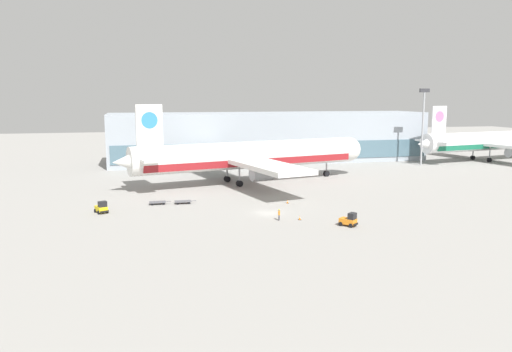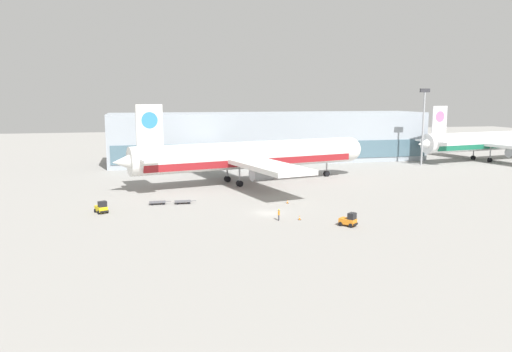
{
  "view_description": "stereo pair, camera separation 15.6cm",
  "coord_description": "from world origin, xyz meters",
  "px_view_note": "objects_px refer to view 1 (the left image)",
  "views": [
    {
      "loc": [
        -19.79,
        -75.41,
        18.38
      ],
      "look_at": [
        1.09,
        12.87,
        4.0
      ],
      "focal_mm": 35.0,
      "sensor_mm": 36.0,
      "label": 1
    },
    {
      "loc": [
        -19.64,
        -75.45,
        18.38
      ],
      "look_at": [
        1.09,
        12.87,
        4.0
      ],
      "focal_mm": 35.0,
      "sensor_mm": 36.0,
      "label": 2
    }
  ],
  "objects_px": {
    "light_mast": "(423,121)",
    "airplane_main": "(247,156)",
    "baggage_dolly_lead": "(158,202)",
    "traffic_cone_far": "(300,218)",
    "ground_crew_near": "(279,214)",
    "baggage_tug_foreground": "(349,220)",
    "baggage_tug_mid": "(102,208)",
    "airplane_distant": "(490,142)",
    "baggage_dolly_second": "(183,201)",
    "traffic_cone_near": "(287,202)"
  },
  "relations": [
    {
      "from": "light_mast",
      "to": "traffic_cone_near",
      "type": "distance_m",
      "value": 64.42
    },
    {
      "from": "airplane_distant",
      "to": "baggage_tug_foreground",
      "type": "distance_m",
      "value": 93.64
    },
    {
      "from": "light_mast",
      "to": "baggage_tug_foreground",
      "type": "distance_m",
      "value": 73.18
    },
    {
      "from": "airplane_distant",
      "to": "light_mast",
      "type": "bearing_deg",
      "value": -179.0
    },
    {
      "from": "traffic_cone_far",
      "to": "baggage_tug_mid",
      "type": "bearing_deg",
      "value": 158.53
    },
    {
      "from": "airplane_main",
      "to": "baggage_dolly_lead",
      "type": "xyz_separation_m",
      "value": [
        -19.78,
        -17.65,
        -5.45
      ]
    },
    {
      "from": "traffic_cone_near",
      "to": "traffic_cone_far",
      "type": "xyz_separation_m",
      "value": [
        -1.65,
        -11.83,
        0.03
      ]
    },
    {
      "from": "airplane_main",
      "to": "airplane_distant",
      "type": "xyz_separation_m",
      "value": [
        77.47,
        21.94,
        -0.35
      ]
    },
    {
      "from": "airplane_main",
      "to": "baggage_dolly_second",
      "type": "height_order",
      "value": "airplane_main"
    },
    {
      "from": "airplane_distant",
      "to": "baggage_tug_foreground",
      "type": "height_order",
      "value": "airplane_distant"
    },
    {
      "from": "baggage_tug_foreground",
      "to": "baggage_dolly_second",
      "type": "distance_m",
      "value": 30.29
    },
    {
      "from": "baggage_dolly_lead",
      "to": "baggage_dolly_second",
      "type": "distance_m",
      "value": 4.36
    },
    {
      "from": "baggage_tug_foreground",
      "to": "baggage_dolly_lead",
      "type": "xyz_separation_m",
      "value": [
        -26.26,
        21.3,
        -0.49
      ]
    },
    {
      "from": "airplane_main",
      "to": "airplane_distant",
      "type": "relative_size",
      "value": 1.05
    },
    {
      "from": "traffic_cone_near",
      "to": "airplane_distant",
      "type": "bearing_deg",
      "value": 30.33
    },
    {
      "from": "airplane_distant",
      "to": "baggage_dolly_lead",
      "type": "height_order",
      "value": "airplane_distant"
    },
    {
      "from": "baggage_tug_foreground",
      "to": "baggage_dolly_lead",
      "type": "distance_m",
      "value": 33.81
    },
    {
      "from": "light_mast",
      "to": "traffic_cone_far",
      "type": "bearing_deg",
      "value": -135.34
    },
    {
      "from": "baggage_dolly_lead",
      "to": "baggage_dolly_second",
      "type": "xyz_separation_m",
      "value": [
        4.34,
        -0.4,
        0.0
      ]
    },
    {
      "from": "baggage_dolly_lead",
      "to": "light_mast",
      "type": "bearing_deg",
      "value": 24.9
    },
    {
      "from": "airplane_distant",
      "to": "traffic_cone_far",
      "type": "xyz_separation_m",
      "value": [
        -76.75,
        -55.77,
        -5.15
      ]
    },
    {
      "from": "baggage_dolly_lead",
      "to": "traffic_cone_far",
      "type": "height_order",
      "value": "traffic_cone_far"
    },
    {
      "from": "light_mast",
      "to": "baggage_dolly_second",
      "type": "height_order",
      "value": "light_mast"
    },
    {
      "from": "airplane_distant",
      "to": "ground_crew_near",
      "type": "bearing_deg",
      "value": -155.2
    },
    {
      "from": "baggage_tug_foreground",
      "to": "traffic_cone_far",
      "type": "height_order",
      "value": "baggage_tug_foreground"
    },
    {
      "from": "baggage_tug_mid",
      "to": "traffic_cone_near",
      "type": "distance_m",
      "value": 31.15
    },
    {
      "from": "baggage_tug_mid",
      "to": "traffic_cone_near",
      "type": "height_order",
      "value": "baggage_tug_mid"
    },
    {
      "from": "light_mast",
      "to": "baggage_dolly_lead",
      "type": "height_order",
      "value": "light_mast"
    },
    {
      "from": "baggage_tug_foreground",
      "to": "airplane_distant",
      "type": "bearing_deg",
      "value": 90.11
    },
    {
      "from": "baggage_tug_mid",
      "to": "ground_crew_near",
      "type": "height_order",
      "value": "baggage_tug_mid"
    },
    {
      "from": "airplane_distant",
      "to": "traffic_cone_far",
      "type": "distance_m",
      "value": 95.01
    },
    {
      "from": "baggage_tug_foreground",
      "to": "airplane_main",
      "type": "bearing_deg",
      "value": 148.93
    },
    {
      "from": "ground_crew_near",
      "to": "baggage_tug_foreground",
      "type": "bearing_deg",
      "value": 80.5
    },
    {
      "from": "ground_crew_near",
      "to": "traffic_cone_far",
      "type": "xyz_separation_m",
      "value": [
        3.15,
        -0.38,
        -0.69
      ]
    },
    {
      "from": "airplane_distant",
      "to": "ground_crew_near",
      "type": "relative_size",
      "value": 30.98
    },
    {
      "from": "light_mast",
      "to": "airplane_main",
      "type": "relative_size",
      "value": 0.36
    },
    {
      "from": "airplane_distant",
      "to": "traffic_cone_far",
      "type": "relative_size",
      "value": 78.06
    },
    {
      "from": "airplane_distant",
      "to": "baggage_tug_mid",
      "type": "relative_size",
      "value": 19.4
    },
    {
      "from": "baggage_tug_foreground",
      "to": "ground_crew_near",
      "type": "distance_m",
      "value": 10.48
    },
    {
      "from": "baggage_tug_foreground",
      "to": "ground_crew_near",
      "type": "bearing_deg",
      "value": -162.22
    },
    {
      "from": "baggage_dolly_second",
      "to": "baggage_tug_mid",
      "type": "bearing_deg",
      "value": -163.48
    },
    {
      "from": "light_mast",
      "to": "baggage_tug_mid",
      "type": "xyz_separation_m",
      "value": [
        -80.99,
        -39.29,
        -11.23
      ]
    },
    {
      "from": "baggage_tug_foreground",
      "to": "baggage_tug_mid",
      "type": "bearing_deg",
      "value": -155.89
    },
    {
      "from": "airplane_main",
      "to": "ground_crew_near",
      "type": "xyz_separation_m",
      "value": [
        -2.43,
        -33.44,
        -4.81
      ]
    },
    {
      "from": "baggage_tug_foreground",
      "to": "baggage_dolly_lead",
      "type": "relative_size",
      "value": 0.75
    },
    {
      "from": "traffic_cone_far",
      "to": "traffic_cone_near",
      "type": "bearing_deg",
      "value": 82.08
    },
    {
      "from": "light_mast",
      "to": "baggage_dolly_lead",
      "type": "distance_m",
      "value": 80.78
    },
    {
      "from": "light_mast",
      "to": "baggage_dolly_second",
      "type": "distance_m",
      "value": 77.12
    },
    {
      "from": "baggage_dolly_second",
      "to": "traffic_cone_far",
      "type": "distance_m",
      "value": 22.58
    },
    {
      "from": "light_mast",
      "to": "airplane_distant",
      "type": "height_order",
      "value": "light_mast"
    }
  ]
}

